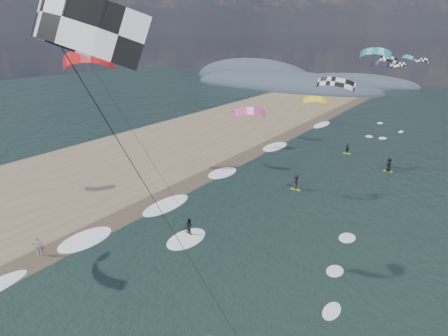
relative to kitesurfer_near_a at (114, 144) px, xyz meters
The scene contains 9 objects.
sand_strip 36.81m from the kitesurfer_near_a, 155.16° to the left, with size 26.00×240.00×0.00m, color brown.
wet_sand_strip 27.56m from the kitesurfer_near_a, 142.83° to the left, with size 3.00×240.00×0.00m, color #382D23.
coastal_hills 124.26m from the kitesurfer_near_a, 114.73° to the left, with size 80.00×41.00×15.00m.
kitesurfer_near_a is the anchor object (origin of this frame).
kitesurfer_near_b 18.63m from the kitesurfer_near_a, 138.89° to the left, with size 6.78×9.02×16.27m.
far_kitesurfers 39.94m from the kitesurfer_near_a, 97.86° to the left, with size 8.43×17.40×1.85m.
bg_kite_field 54.64m from the kitesurfer_near_a, 97.99° to the left, with size 11.31×69.33×7.19m.
shoreline_surf 29.56m from the kitesurfer_near_a, 132.80° to the left, with size 2.40×79.40×0.11m.
beach_walker 24.44m from the kitesurfer_near_a, 160.95° to the left, with size 0.95×0.39×1.62m, color silver.
Camera 1 is at (14.55, -10.33, 17.05)m, focal length 30.00 mm.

